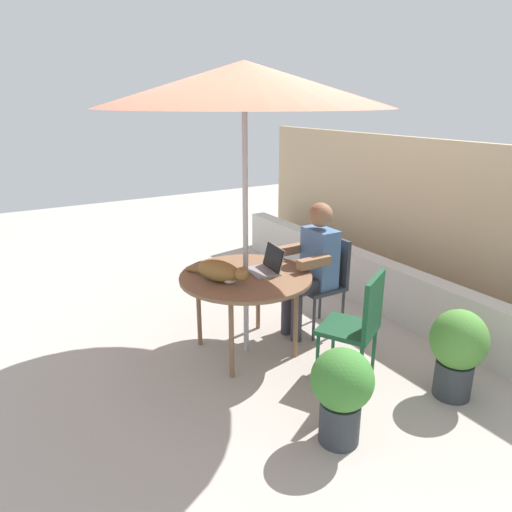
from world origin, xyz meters
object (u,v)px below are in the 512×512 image
at_px(chair_occupied, 326,276).
at_px(chair_empty, 359,320).
at_px(potted_plant_by_chair, 458,348).
at_px(laptop, 268,264).
at_px(potted_plant_near_fence, 342,390).
at_px(person_seated, 313,262).
at_px(patio_umbrella, 244,85).
at_px(patio_table, 246,281).
at_px(cat, 221,272).

distance_m(chair_occupied, chair_empty, 0.94).
bearing_deg(chair_occupied, potted_plant_by_chair, 5.04).
relative_size(laptop, potted_plant_near_fence, 0.50).
distance_m(laptop, potted_plant_near_fence, 1.38).
xyz_separation_m(chair_occupied, person_seated, (0.00, -0.16, 0.17)).
height_order(patio_umbrella, potted_plant_near_fence, patio_umbrella).
bearing_deg(patio_table, person_seated, 90.00).
xyz_separation_m(chair_empty, cat, (-0.84, -0.73, 0.26)).
distance_m(laptop, cat, 0.45).
relative_size(patio_umbrella, chair_empty, 2.64).
distance_m(person_seated, laptop, 0.51).
xyz_separation_m(patio_table, chair_occupied, (0.00, 0.87, -0.13)).
xyz_separation_m(person_seated, laptop, (0.02, -0.50, 0.07)).
relative_size(patio_table, cat, 1.81).
relative_size(chair_empty, potted_plant_by_chair, 1.31).
distance_m(person_seated, potted_plant_near_fence, 1.55).
bearing_deg(laptop, person_seated, 92.11).
distance_m(chair_occupied, person_seated, 0.23).
bearing_deg(cat, patio_table, 95.75).
bearing_deg(laptop, potted_plant_by_chair, 30.02).
xyz_separation_m(laptop, cat, (0.01, -0.45, 0.02)).
relative_size(chair_occupied, person_seated, 0.73).
relative_size(potted_plant_near_fence, potted_plant_by_chair, 0.95).
bearing_deg(cat, chair_occupied, 91.26).
xyz_separation_m(patio_umbrella, person_seated, (0.00, 0.71, -1.51)).
relative_size(chair_occupied, cat, 1.46).
height_order(chair_empty, laptop, laptop).
distance_m(chair_occupied, laptop, 0.70).
distance_m(chair_occupied, potted_plant_by_chair, 1.38).
bearing_deg(potted_plant_near_fence, laptop, 168.32).
xyz_separation_m(patio_table, chair_empty, (0.87, 0.49, -0.13)).
bearing_deg(laptop, patio_umbrella, -95.08).
xyz_separation_m(patio_umbrella, chair_occupied, (0.00, 0.87, -1.68)).
height_order(chair_occupied, chair_empty, same).
distance_m(patio_umbrella, person_seated, 1.67).
bearing_deg(cat, patio_umbrella, 95.75).
height_order(chair_occupied, laptop, laptop).
bearing_deg(potted_plant_by_chair, person_seated, -168.48).
height_order(patio_table, patio_umbrella, patio_umbrella).
bearing_deg(patio_umbrella, potted_plant_near_fence, -2.60).
height_order(cat, potted_plant_near_fence, cat).
bearing_deg(chair_empty, potted_plant_by_chair, 44.89).
bearing_deg(laptop, patio_table, -95.08).
bearing_deg(potted_plant_near_fence, chair_empty, 129.08).
xyz_separation_m(chair_empty, person_seated, (-0.87, 0.22, 0.17)).
bearing_deg(person_seated, potted_plant_near_fence, -30.36).
relative_size(patio_table, patio_umbrella, 0.47).
bearing_deg(person_seated, patio_table, -90.00).
bearing_deg(potted_plant_by_chair, patio_umbrella, -144.18).
relative_size(patio_table, person_seated, 0.90).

